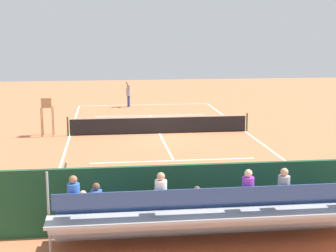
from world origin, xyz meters
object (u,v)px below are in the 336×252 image
(umpire_chair, at_px, (47,113))
(tennis_ball_near, at_px, (109,111))
(tennis_racket, at_px, (116,108))
(line_judge, at_px, (66,193))
(tennis_net, at_px, (159,125))
(bleacher_stand, at_px, (212,214))
(tennis_player, at_px, (128,94))
(courtside_bench, at_px, (291,199))
(equipment_bag, at_px, (241,214))

(umpire_chair, height_order, tennis_ball_near, umpire_chair)
(tennis_racket, height_order, line_judge, line_judge)
(tennis_racket, bearing_deg, tennis_net, 103.28)
(bleacher_stand, distance_m, umpire_chair, 16.61)
(umpire_chair, distance_m, tennis_racket, 10.25)
(tennis_player, distance_m, tennis_racket, 1.54)
(tennis_player, bearing_deg, tennis_ball_near, 55.21)
(tennis_net, relative_size, tennis_racket, 17.57)
(courtside_bench, distance_m, tennis_racket, 23.29)
(courtside_bench, height_order, equipment_bag, courtside_bench)
(tennis_net, height_order, tennis_player, tennis_player)
(tennis_player, xyz_separation_m, tennis_ball_near, (1.54, 2.21, -0.98))
(tennis_player, relative_size, tennis_racket, 3.29)
(equipment_bag, bearing_deg, tennis_racket, -81.67)
(tennis_racket, xyz_separation_m, tennis_ball_near, (0.55, 1.57, 0.02))
(umpire_chair, distance_m, line_judge, 13.42)
(tennis_racket, bearing_deg, tennis_ball_near, 70.60)
(tennis_net, bearing_deg, bleacher_stand, 89.18)
(tennis_player, relative_size, tennis_ball_near, 29.18)
(equipment_bag, relative_size, tennis_player, 0.47)
(tennis_net, height_order, equipment_bag, tennis_net)
(tennis_net, relative_size, courtside_bench, 5.72)
(umpire_chair, distance_m, tennis_ball_near, 8.61)
(equipment_bag, bearing_deg, line_judge, -2.44)
(courtside_bench, bearing_deg, tennis_racket, -77.58)
(umpire_chair, distance_m, tennis_player, 11.17)
(tennis_player, bearing_deg, tennis_net, 97.05)
(umpire_chair, relative_size, line_judge, 1.11)
(courtside_bench, xyz_separation_m, tennis_racket, (5.01, -22.74, -0.54))
(bleacher_stand, xyz_separation_m, tennis_ball_near, (2.57, -23.29, -0.96))
(umpire_chair, bearing_deg, bleacher_stand, 111.10)
(courtside_bench, xyz_separation_m, tennis_player, (4.02, -23.38, 0.46))
(bleacher_stand, xyz_separation_m, umpire_chair, (5.98, -15.50, 0.33))
(line_judge, bearing_deg, umpire_chair, -81.61)
(tennis_net, bearing_deg, tennis_racket, -76.72)
(tennis_player, bearing_deg, line_judge, 82.68)
(tennis_ball_near, height_order, line_judge, line_judge)
(umpire_chair, bearing_deg, courtside_bench, 123.86)
(umpire_chair, relative_size, equipment_bag, 2.38)
(tennis_player, xyz_separation_m, tennis_racket, (0.98, 0.64, -1.00))
(courtside_bench, relative_size, tennis_ball_near, 27.27)
(tennis_net, bearing_deg, umpire_chair, -0.94)
(tennis_net, height_order, courtside_bench, tennis_net)
(bleacher_stand, relative_size, equipment_bag, 10.07)
(equipment_bag, height_order, line_judge, line_judge)
(tennis_net, relative_size, tennis_ball_near, 156.06)
(umpire_chair, height_order, equipment_bag, umpire_chair)
(bleacher_stand, distance_m, tennis_racket, 24.96)
(bleacher_stand, bearing_deg, tennis_net, -90.82)
(equipment_bag, bearing_deg, tennis_player, -84.25)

